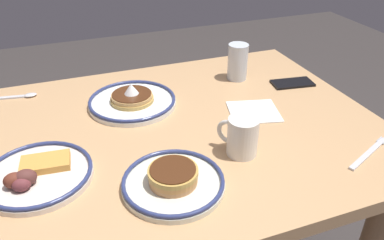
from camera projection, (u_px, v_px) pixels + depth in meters
name	position (u px, v px, depth m)	size (l,w,h in m)	color
dining_table	(181.00, 156.00, 1.16)	(1.17, 0.90, 0.72)	tan
plate_near_main	(132.00, 100.00, 1.21)	(0.28, 0.28, 0.07)	white
plate_center_pancakes	(173.00, 181.00, 0.87)	(0.24, 0.24, 0.05)	silver
plate_far_companion	(37.00, 174.00, 0.90)	(0.26, 0.26, 0.05)	silver
coffee_mug	(242.00, 136.00, 0.97)	(0.09, 0.10, 0.10)	white
drinking_glass	(237.00, 64.00, 1.36)	(0.07, 0.07, 0.13)	silver
cell_phone	(292.00, 83.00, 1.34)	(0.14, 0.07, 0.01)	black
paper_napkin	(253.00, 111.00, 1.18)	(0.15, 0.14, 0.00)	white
fork_near	(369.00, 153.00, 0.99)	(0.19, 0.09, 0.01)	silver
tea_spoon	(16.00, 97.00, 1.26)	(0.18, 0.05, 0.01)	silver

